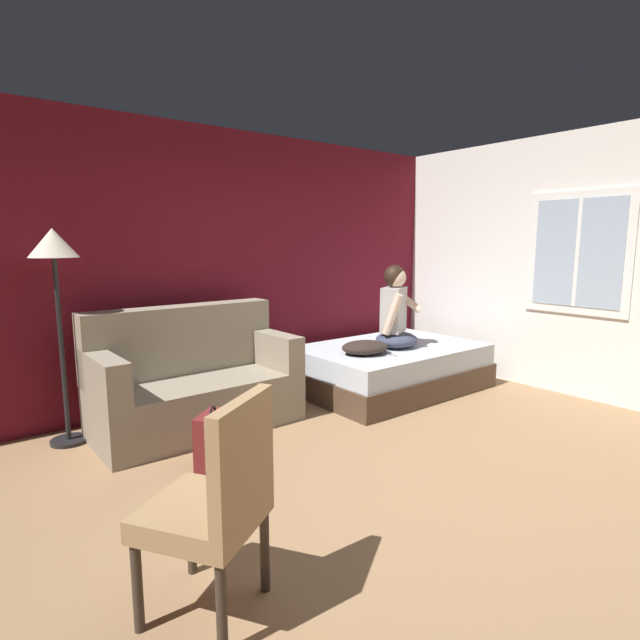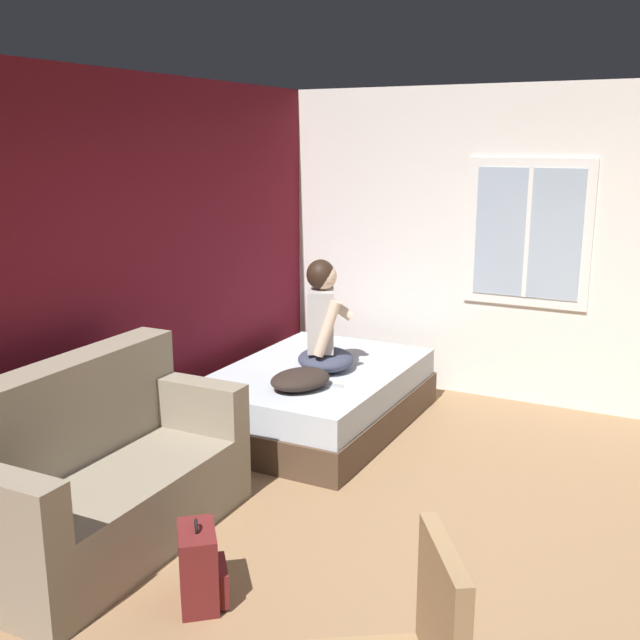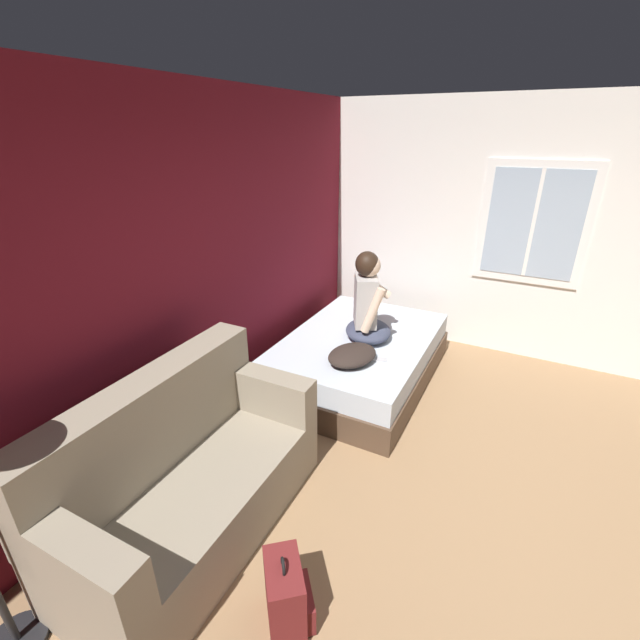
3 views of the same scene
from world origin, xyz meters
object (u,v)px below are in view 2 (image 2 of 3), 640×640
Objects in this scene: cell_phone at (333,386)px; couch at (99,477)px; backpack at (200,568)px; person_seated at (323,325)px; bed at (316,397)px; throw_pillow at (300,379)px.

couch is at bearing 143.05° from cell_phone.
couch reaches higher than cell_phone.
couch is at bearing 74.91° from backpack.
backpack is (-2.39, -0.54, -0.64)m from person_seated.
couch is at bearing 173.10° from bed.
throw_pillow reaches higher than bed.
bed is 2.18m from couch.
bed is 4.32× the size of backpack.
throw_pillow is at bearing -165.24° from bed.
cell_phone is (1.80, -0.59, 0.09)m from couch.
throw_pillow is 3.33× the size of cell_phone.
person_seated reaches higher than cell_phone.
cell_phone reaches higher than bed.
cell_phone is at bearing -143.27° from person_seated.
throw_pillow reaches higher than backpack.
person_seated is at bearing 7.78° from throw_pillow.
cell_phone is at bearing -137.35° from bed.
person_seated is at bearing -8.58° from couch.
cell_phone reaches higher than backpack.
person_seated is 0.57m from cell_phone.
backpack is at bearing -165.86° from bed.
person_seated is 2.53m from backpack.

